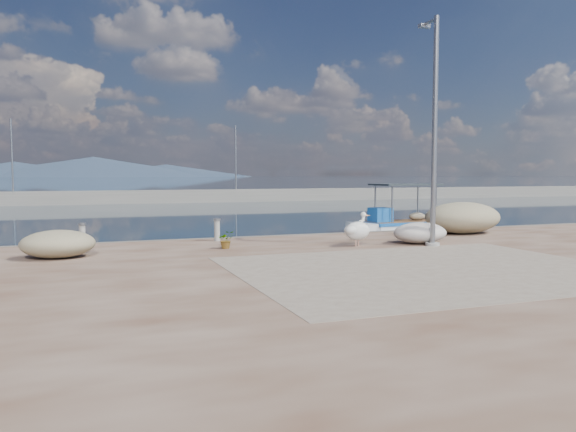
{
  "coord_description": "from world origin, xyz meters",
  "views": [
    {
      "loc": [
        -6.68,
        -14.06,
        2.72
      ],
      "look_at": [
        0.0,
        3.8,
        1.3
      ],
      "focal_mm": 35.0,
      "sensor_mm": 36.0,
      "label": 1
    }
  ],
  "objects_px": {
    "bollard_near": "(217,229)",
    "pelican": "(358,230)",
    "boat_right": "(404,228)",
    "lamp_post": "(434,139)"
  },
  "relations": [
    {
      "from": "bollard_near",
      "to": "pelican",
      "type": "bearing_deg",
      "value": -37.55
    },
    {
      "from": "boat_right",
      "to": "bollard_near",
      "type": "bearing_deg",
      "value": -160.04
    },
    {
      "from": "lamp_post",
      "to": "bollard_near",
      "type": "bearing_deg",
      "value": 149.03
    },
    {
      "from": "pelican",
      "to": "bollard_near",
      "type": "distance_m",
      "value": 4.73
    },
    {
      "from": "boat_right",
      "to": "pelican",
      "type": "xyz_separation_m",
      "value": [
        -6.18,
        -7.17,
        0.79
      ]
    },
    {
      "from": "lamp_post",
      "to": "bollard_near",
      "type": "height_order",
      "value": "lamp_post"
    },
    {
      "from": "boat_right",
      "to": "lamp_post",
      "type": "distance_m",
      "value": 9.52
    },
    {
      "from": "boat_right",
      "to": "bollard_near",
      "type": "relative_size",
      "value": 7.5
    },
    {
      "from": "boat_right",
      "to": "bollard_near",
      "type": "height_order",
      "value": "boat_right"
    },
    {
      "from": "pelican",
      "to": "bollard_near",
      "type": "height_order",
      "value": "pelican"
    }
  ]
}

